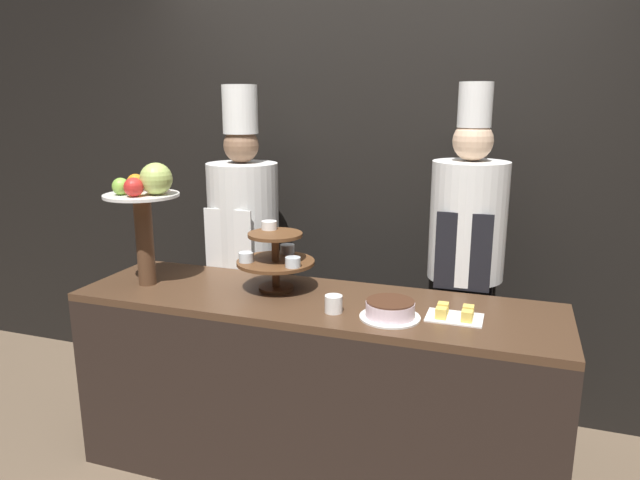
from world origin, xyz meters
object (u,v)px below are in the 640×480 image
object	(u,v)px
cup_white	(334,304)
cake_square_tray	(455,314)
tiered_stand	(275,256)
fruit_pedestal	(146,200)
cake_round	(390,310)
chef_left	(244,241)
chef_center_left	(466,256)

from	to	relation	value
cup_white	cake_square_tray	bearing A→B (deg)	11.05
tiered_stand	cup_white	xyz separation A→B (m)	(0.35, -0.20, -0.13)
fruit_pedestal	cake_round	bearing A→B (deg)	-2.86
cake_round	chef_left	distance (m)	1.15
cake_round	cake_square_tray	bearing A→B (deg)	18.30
cup_white	cake_round	bearing A→B (deg)	3.03
chef_center_left	cake_round	bearing A→B (deg)	-111.43
tiered_stand	cake_square_tray	size ratio (longest dim) A/B	1.61
fruit_pedestal	cake_round	size ratio (longest dim) A/B	2.36
chef_center_left	chef_left	bearing A→B (deg)	-180.00
tiered_stand	cake_round	size ratio (longest dim) A/B	1.46
fruit_pedestal	cup_white	xyz separation A→B (m)	(0.95, -0.07, -0.38)
cake_round	chef_left	xyz separation A→B (m)	(-0.97, 0.62, 0.07)
tiered_stand	fruit_pedestal	distance (m)	0.66
fruit_pedestal	chef_left	distance (m)	0.67
cake_round	cake_square_tray	size ratio (longest dim) A/B	1.10
chef_left	chef_center_left	xyz separation A→B (m)	(1.21, 0.00, 0.02)
cup_white	chef_left	size ratio (longest dim) A/B	0.04
cake_square_tray	chef_center_left	bearing A→B (deg)	91.06
fruit_pedestal	chef_center_left	size ratio (longest dim) A/B	0.32
chef_left	chef_center_left	bearing A→B (deg)	0.00
cake_round	chef_left	world-z (taller)	chef_left
tiered_stand	cake_square_tray	world-z (taller)	tiered_stand
cake_square_tray	chef_center_left	world-z (taller)	chef_center_left
chef_center_left	tiered_stand	bearing A→B (deg)	-152.78
tiered_stand	cake_round	distance (m)	0.63
tiered_stand	cup_white	distance (m)	0.42
fruit_pedestal	cake_square_tray	size ratio (longest dim) A/B	2.60
cup_white	chef_left	bearing A→B (deg)	139.19
fruit_pedestal	chef_center_left	bearing A→B (deg)	21.26
cake_round	cup_white	world-z (taller)	cake_round
fruit_pedestal	chef_left	world-z (taller)	chef_left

